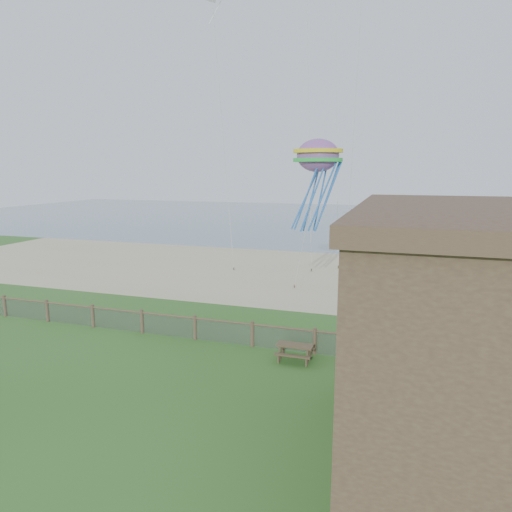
# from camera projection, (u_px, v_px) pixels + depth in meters

# --- Properties ---
(ground) EXTENTS (160.00, 160.00, 0.00)m
(ground) POSITION_uv_depth(u_px,v_px,m) (200.00, 407.00, 16.19)
(ground) COLOR #2E5C1F
(ground) RESTS_ON ground
(sand_beach) EXTENTS (72.00, 20.00, 0.02)m
(sand_beach) POSITION_uv_depth(u_px,v_px,m) (314.00, 275.00, 36.77)
(sand_beach) COLOR tan
(sand_beach) RESTS_ON ground
(ocean) EXTENTS (160.00, 68.00, 0.02)m
(ocean) POSITION_uv_depth(u_px,v_px,m) (362.00, 220.00, 77.94)
(ocean) COLOR slate
(ocean) RESTS_ON ground
(chainlink_fence) EXTENTS (36.20, 0.20, 1.25)m
(chainlink_fence) POSITION_uv_depth(u_px,v_px,m) (252.00, 335.00, 21.70)
(chainlink_fence) COLOR #4A3729
(chainlink_fence) RESTS_ON ground
(picnic_table) EXTENTS (1.60, 1.21, 0.67)m
(picnic_table) POSITION_uv_depth(u_px,v_px,m) (295.00, 353.00, 20.11)
(picnic_table) COLOR brown
(picnic_table) RESTS_ON ground
(octopus_kite) EXTENTS (3.41, 2.72, 6.24)m
(octopus_kite) POSITION_uv_depth(u_px,v_px,m) (317.00, 182.00, 27.83)
(octopus_kite) COLOR #ED2548
(kite_white) EXTENTS (1.88, 1.69, 2.28)m
(kite_white) POSITION_uv_depth(u_px,v_px,m) (212.00, 2.00, 31.06)
(kite_white) COLOR silver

